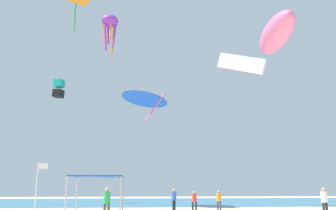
{
  "coord_description": "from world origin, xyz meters",
  "views": [
    {
      "loc": [
        -3.43,
        -15.39,
        1.99
      ],
      "look_at": [
        -1.34,
        9.32,
        7.67
      ],
      "focal_mm": 37.9,
      "sensor_mm": 36.0,
      "label": 1
    }
  ],
  "objects": [
    {
      "name": "kite_parafoil_white",
      "position": [
        7.36,
        19.69,
        14.72
      ],
      "size": [
        4.42,
        3.91,
        3.38
      ],
      "rotation": [
        0.0,
        0.0,
        5.6
      ],
      "color": "white"
    },
    {
      "name": "kite_octopus_purple",
      "position": [
        -6.56,
        18.61,
        18.37
      ],
      "size": [
        2.15,
        2.15,
        4.03
      ],
      "rotation": [
        0.0,
        0.0,
        1.89
      ],
      "color": "purple"
    },
    {
      "name": "person_near_tent",
      "position": [
        3.5,
        15.23,
        0.95
      ],
      "size": [
        0.38,
        0.38,
        1.62
      ],
      "rotation": [
        0.0,
        0.0,
        2.22
      ],
      "color": "#33384C",
      "rests_on": "ground"
    },
    {
      "name": "banner_flag",
      "position": [
        -9.21,
        6.3,
        2.02
      ],
      "size": [
        0.61,
        0.06,
        3.32
      ],
      "color": "silver",
      "rests_on": "ground"
    },
    {
      "name": "kite_delta_blue",
      "position": [
        -2.77,
        21.24,
        11.39
      ],
      "size": [
        6.79,
        6.76,
        4.17
      ],
      "rotation": [
        0.0,
        0.0,
        2.07
      ],
      "color": "blue"
    },
    {
      "name": "kite_inflatable_pink",
      "position": [
        4.03,
        2.16,
        10.17
      ],
      "size": [
        2.16,
        5.01,
        1.89
      ],
      "rotation": [
        0.0,
        0.0,
        4.6
      ],
      "color": "pink"
    },
    {
      "name": "kite_box_teal",
      "position": [
        -13.35,
        27.78,
        13.74
      ],
      "size": [
        1.38,
        1.35,
        2.3
      ],
      "rotation": [
        0.0,
        0.0,
        4.41
      ],
      "color": "teal"
    },
    {
      "name": "person_central",
      "position": [
        9.78,
        9.47,
        1.11
      ],
      "size": [
        0.47,
        0.45,
        1.89
      ],
      "rotation": [
        0.0,
        0.0,
        0.46
      ],
      "color": "black",
      "rests_on": "ground"
    },
    {
      "name": "canopy_tent",
      "position": [
        -5.49,
        3.66,
        2.37
      ],
      "size": [
        2.62,
        3.12,
        2.51
      ],
      "color": "#B2B2B7",
      "rests_on": "ground"
    },
    {
      "name": "person_rightmost",
      "position": [
        1.29,
        14.59,
        0.92
      ],
      "size": [
        0.42,
        0.37,
        1.57
      ],
      "rotation": [
        0.0,
        0.0,
        3.1
      ],
      "color": "black",
      "rests_on": "ground"
    },
    {
      "name": "ocean_strip",
      "position": [
        0.0,
        32.32,
        0.01
      ],
      "size": [
        110.0,
        25.22,
        0.03
      ],
      "primitive_type": "cube",
      "color": "teal",
      "rests_on": "ground"
    },
    {
      "name": "person_far_shore",
      "position": [
        -0.32,
        15.44,
        1.04
      ],
      "size": [
        0.42,
        0.44,
        1.77
      ],
      "rotation": [
        0.0,
        0.0,
        4.24
      ],
      "color": "black",
      "rests_on": "ground"
    },
    {
      "name": "person_leftmost",
      "position": [
        -5.39,
        8.69,
        1.12
      ],
      "size": [
        0.45,
        0.45,
        1.9
      ],
      "rotation": [
        0.0,
        0.0,
        2.5
      ],
      "color": "brown",
      "rests_on": "ground"
    }
  ]
}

